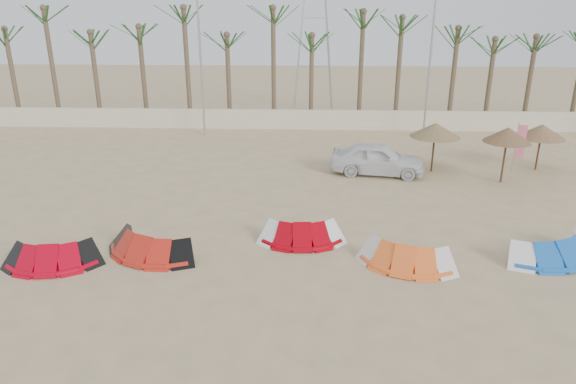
{
  "coord_description": "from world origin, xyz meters",
  "views": [
    {
      "loc": [
        0.79,
        -12.18,
        7.99
      ],
      "look_at": [
        0.0,
        6.0,
        1.3
      ],
      "focal_mm": 32.0,
      "sensor_mm": 36.0,
      "label": 1
    }
  ],
  "objects_px": {
    "kite_red_right": "(302,229)",
    "kite_orange": "(405,252)",
    "kite_blue": "(552,244)",
    "car": "(378,159)",
    "kite_red_left": "(56,251)",
    "parasol_left": "(435,130)",
    "kite_red_mid": "(152,241)",
    "parasol_mid": "(508,135)",
    "parasol_right": "(542,131)"
  },
  "relations": [
    {
      "from": "parasol_mid",
      "to": "car",
      "type": "relative_size",
      "value": 0.58
    },
    {
      "from": "kite_red_mid",
      "to": "parasol_right",
      "type": "height_order",
      "value": "parasol_right"
    },
    {
      "from": "kite_orange",
      "to": "kite_red_right",
      "type": "bearing_deg",
      "value": 154.3
    },
    {
      "from": "kite_orange",
      "to": "parasol_mid",
      "type": "relative_size",
      "value": 1.29
    },
    {
      "from": "kite_orange",
      "to": "car",
      "type": "bearing_deg",
      "value": 88.52
    },
    {
      "from": "kite_blue",
      "to": "parasol_right",
      "type": "distance_m",
      "value": 10.4
    },
    {
      "from": "kite_red_left",
      "to": "kite_orange",
      "type": "bearing_deg",
      "value": 2.31
    },
    {
      "from": "car",
      "to": "kite_red_left",
      "type": "bearing_deg",
      "value": 139.53
    },
    {
      "from": "kite_red_right",
      "to": "kite_orange",
      "type": "bearing_deg",
      "value": -25.7
    },
    {
      "from": "car",
      "to": "kite_red_right",
      "type": "bearing_deg",
      "value": 164.29
    },
    {
      "from": "kite_red_left",
      "to": "car",
      "type": "relative_size",
      "value": 0.7
    },
    {
      "from": "kite_red_right",
      "to": "parasol_left",
      "type": "xyz_separation_m",
      "value": [
        6.41,
        8.31,
        1.73
      ]
    },
    {
      "from": "kite_red_left",
      "to": "parasol_mid",
      "type": "distance_m",
      "value": 19.57
    },
    {
      "from": "kite_orange",
      "to": "parasol_left",
      "type": "distance_m",
      "value": 10.53
    },
    {
      "from": "kite_red_left",
      "to": "kite_red_right",
      "type": "bearing_deg",
      "value": 14.57
    },
    {
      "from": "kite_blue",
      "to": "parasol_right",
      "type": "relative_size",
      "value": 1.68
    },
    {
      "from": "kite_red_right",
      "to": "parasol_left",
      "type": "height_order",
      "value": "parasol_left"
    },
    {
      "from": "parasol_left",
      "to": "parasol_mid",
      "type": "height_order",
      "value": "parasol_mid"
    },
    {
      "from": "kite_red_left",
      "to": "kite_blue",
      "type": "distance_m",
      "value": 16.44
    },
    {
      "from": "kite_red_mid",
      "to": "kite_red_right",
      "type": "distance_m",
      "value": 5.23
    },
    {
      "from": "car",
      "to": "kite_orange",
      "type": "bearing_deg",
      "value": -172.29
    },
    {
      "from": "kite_red_mid",
      "to": "kite_orange",
      "type": "relative_size",
      "value": 1.09
    },
    {
      "from": "parasol_mid",
      "to": "parasol_right",
      "type": "distance_m",
      "value": 3.24
    },
    {
      "from": "kite_orange",
      "to": "car",
      "type": "height_order",
      "value": "car"
    },
    {
      "from": "kite_red_right",
      "to": "kite_blue",
      "type": "bearing_deg",
      "value": -5.68
    },
    {
      "from": "kite_red_right",
      "to": "car",
      "type": "distance_m",
      "value": 8.58
    },
    {
      "from": "parasol_left",
      "to": "car",
      "type": "height_order",
      "value": "parasol_left"
    },
    {
      "from": "kite_red_mid",
      "to": "kite_red_right",
      "type": "xyz_separation_m",
      "value": [
        5.08,
        1.23,
        -0.0
      ]
    },
    {
      "from": "parasol_left",
      "to": "kite_red_left",
      "type": "bearing_deg",
      "value": -144.2
    },
    {
      "from": "kite_red_right",
      "to": "kite_blue",
      "type": "relative_size",
      "value": 0.77
    },
    {
      "from": "kite_red_left",
      "to": "kite_blue",
      "type": "bearing_deg",
      "value": 4.34
    },
    {
      "from": "kite_red_left",
      "to": "car",
      "type": "height_order",
      "value": "car"
    },
    {
      "from": "kite_blue",
      "to": "parasol_left",
      "type": "relative_size",
      "value": 1.59
    },
    {
      "from": "kite_red_left",
      "to": "parasol_right",
      "type": "bearing_deg",
      "value": 28.9
    },
    {
      "from": "kite_blue",
      "to": "car",
      "type": "relative_size",
      "value": 0.87
    },
    {
      "from": "kite_blue",
      "to": "parasol_mid",
      "type": "bearing_deg",
      "value": 82.84
    },
    {
      "from": "kite_orange",
      "to": "parasol_right",
      "type": "relative_size",
      "value": 1.46
    },
    {
      "from": "kite_red_mid",
      "to": "parasol_left",
      "type": "height_order",
      "value": "parasol_left"
    },
    {
      "from": "kite_blue",
      "to": "parasol_right",
      "type": "bearing_deg",
      "value": 70.58
    },
    {
      "from": "kite_red_right",
      "to": "car",
      "type": "xyz_separation_m",
      "value": [
        3.61,
        7.78,
        0.37
      ]
    },
    {
      "from": "kite_red_left",
      "to": "kite_red_mid",
      "type": "xyz_separation_m",
      "value": [
        2.91,
        0.85,
        0.0
      ]
    },
    {
      "from": "parasol_left",
      "to": "parasol_right",
      "type": "distance_m",
      "value": 5.44
    },
    {
      "from": "kite_blue",
      "to": "kite_red_right",
      "type": "bearing_deg",
      "value": 174.32
    },
    {
      "from": "parasol_mid",
      "to": "kite_blue",
      "type": "bearing_deg",
      "value": -97.16
    },
    {
      "from": "kite_blue",
      "to": "parasol_mid",
      "type": "relative_size",
      "value": 1.49
    },
    {
      "from": "kite_red_mid",
      "to": "kite_red_right",
      "type": "height_order",
      "value": "same"
    },
    {
      "from": "kite_red_left",
      "to": "kite_blue",
      "type": "relative_size",
      "value": 0.81
    },
    {
      "from": "kite_red_right",
      "to": "parasol_mid",
      "type": "xyz_separation_m",
      "value": [
        9.35,
        6.78,
        1.89
      ]
    },
    {
      "from": "parasol_right",
      "to": "kite_red_mid",
      "type": "bearing_deg",
      "value": -149.17
    },
    {
      "from": "parasol_right",
      "to": "car",
      "type": "distance_m",
      "value": 8.37
    }
  ]
}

